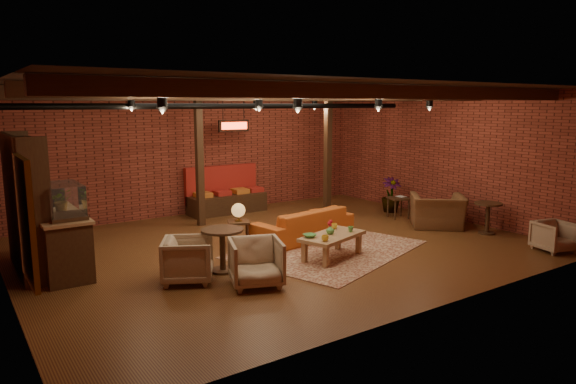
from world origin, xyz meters
TOP-DOWN VIEW (x-y plane):
  - floor at (0.00, 0.00)m, footprint 10.00×10.00m
  - ceiling at (0.00, 0.00)m, footprint 10.00×8.00m
  - wall_back at (0.00, 4.00)m, footprint 10.00×0.02m
  - wall_front at (0.00, -4.00)m, footprint 10.00×0.02m
  - wall_right at (5.00, 0.00)m, footprint 0.02×8.00m
  - ceiling_beams at (0.00, 0.00)m, footprint 9.80×6.40m
  - ceiling_pipe at (0.00, 1.60)m, footprint 9.60×0.12m
  - post_left at (-0.60, 2.60)m, footprint 0.16×0.16m
  - post_right at (2.80, 2.00)m, footprint 0.16×0.16m
  - service_counter at (-4.10, 1.00)m, footprint 0.80×2.50m
  - plant_counter at (-4.00, 1.20)m, footprint 0.35×0.39m
  - shelving_hutch at (-4.50, 1.10)m, footprint 0.52×2.00m
  - chalkboard_menu at (-4.93, -2.30)m, footprint 0.08×0.96m
  - banquette at (0.60, 3.55)m, footprint 2.10×0.70m
  - service_sign at (0.60, 3.10)m, footprint 0.86×0.06m
  - ceiling_spotlights at (0.00, 0.00)m, footprint 6.40×4.40m
  - rug at (0.61, -0.77)m, footprint 4.27×3.74m
  - sofa at (0.64, 0.13)m, footprint 2.46×1.27m
  - coffee_table at (0.30, -1.28)m, footprint 1.50×1.05m
  - side_table_lamp at (-0.74, 0.46)m, footprint 0.57×0.57m
  - round_table_left at (-1.76, -0.82)m, footprint 0.73×0.73m
  - armchair_a at (-2.46, -0.96)m, footprint 1.03×1.05m
  - armchair_b at (-1.63, -1.74)m, footprint 1.03×1.00m
  - armchair_right at (3.95, -0.74)m, footprint 1.41×1.37m
  - side_table_book at (3.93, 0.49)m, footprint 0.61×0.61m
  - round_table_right at (4.40, -1.78)m, footprint 0.61×0.61m
  - armchair_far at (4.26, -3.39)m, footprint 0.77×0.74m
  - plant_tall at (4.33, 1.15)m, footprint 2.02×2.02m

SIDE VIEW (x-z plane):
  - floor at x=0.00m, z-range 0.00..0.00m
  - rug at x=0.61m, z-range 0.00..0.01m
  - armchair_far at x=4.26m, z-range 0.00..0.66m
  - sofa at x=0.64m, z-range 0.00..0.69m
  - armchair_a at x=-2.46m, z-range 0.00..0.81m
  - coffee_table at x=0.30m, z-range 0.05..0.77m
  - armchair_b at x=-1.63m, z-range 0.00..0.84m
  - round_table_right at x=4.40m, z-range 0.12..0.83m
  - side_table_book at x=3.93m, z-range 0.22..0.78m
  - banquette at x=0.60m, z-range 0.00..1.00m
  - round_table_left at x=-1.76m, z-range 0.14..0.90m
  - armchair_right at x=3.95m, z-range 0.00..1.04m
  - side_table_lamp at x=-0.74m, z-range 0.23..1.13m
  - service_counter at x=-4.10m, z-range 0.00..1.60m
  - shelving_hutch at x=-4.50m, z-range 0.00..2.40m
  - plant_counter at x=-4.00m, z-range 1.07..1.37m
  - plant_tall at x=4.33m, z-range 0.00..2.81m
  - wall_back at x=0.00m, z-range 0.00..3.20m
  - wall_front at x=0.00m, z-range 0.00..3.20m
  - wall_right at x=5.00m, z-range 0.00..3.20m
  - post_left at x=-0.60m, z-range 0.00..3.20m
  - post_right at x=2.80m, z-range 0.00..3.20m
  - chalkboard_menu at x=-4.93m, z-range 0.87..2.33m
  - service_sign at x=0.60m, z-range 2.20..2.50m
  - ceiling_pipe at x=0.00m, z-range 2.79..2.91m
  - ceiling_spotlights at x=0.00m, z-range 2.72..3.00m
  - ceiling_beams at x=0.00m, z-range 2.97..3.19m
  - ceiling at x=0.00m, z-range 3.19..3.21m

